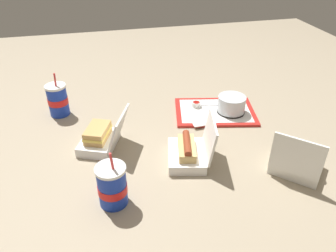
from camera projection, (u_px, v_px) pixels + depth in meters
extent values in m
plane|color=gray|center=(166.00, 136.00, 1.39)|extent=(3.20, 3.20, 0.00)
cube|color=red|center=(215.00, 112.00, 1.56)|extent=(0.42, 0.33, 0.01)
cube|color=white|center=(215.00, 110.00, 1.55)|extent=(0.36, 0.28, 0.00)
cylinder|color=black|center=(231.00, 111.00, 1.54)|extent=(0.13, 0.13, 0.01)
cylinder|color=#BC7084|center=(231.00, 106.00, 1.52)|extent=(0.10, 0.10, 0.05)
cylinder|color=silver|center=(232.00, 104.00, 1.52)|extent=(0.13, 0.13, 0.07)
cylinder|color=white|center=(196.00, 104.00, 1.58)|extent=(0.04, 0.04, 0.02)
cylinder|color=#9E140F|center=(196.00, 103.00, 1.57)|extent=(0.03, 0.03, 0.01)
cube|color=white|center=(201.00, 120.00, 1.48)|extent=(0.10, 0.10, 0.00)
cube|color=white|center=(210.00, 105.00, 1.59)|extent=(0.11, 0.03, 0.00)
cube|color=white|center=(296.00, 166.00, 1.20)|extent=(0.22, 0.22, 0.04)
cube|color=white|center=(297.00, 157.00, 1.09)|extent=(0.13, 0.13, 0.14)
cube|color=tan|center=(299.00, 158.00, 1.18)|extent=(0.14, 0.14, 0.03)
cylinder|color=brown|center=(300.00, 153.00, 1.16)|extent=(0.11, 0.11, 0.03)
cylinder|color=yellow|center=(301.00, 151.00, 1.16)|extent=(0.08, 0.08, 0.01)
cube|color=white|center=(99.00, 142.00, 1.32)|extent=(0.19, 0.21, 0.04)
cube|color=white|center=(119.00, 127.00, 1.27)|extent=(0.11, 0.18, 0.12)
cube|color=tan|center=(98.00, 136.00, 1.31)|extent=(0.12, 0.14, 0.02)
cube|color=#E5C651|center=(98.00, 133.00, 1.30)|extent=(0.12, 0.15, 0.01)
cube|color=tan|center=(97.00, 129.00, 1.29)|extent=(0.12, 0.14, 0.02)
cube|color=white|center=(186.00, 156.00, 1.25)|extent=(0.18, 0.21, 0.04)
cube|color=white|center=(210.00, 137.00, 1.20)|extent=(0.07, 0.19, 0.14)
cube|color=#DBB770|center=(187.00, 148.00, 1.23)|extent=(0.09, 0.16, 0.03)
cylinder|color=brown|center=(187.00, 143.00, 1.21)|extent=(0.06, 0.14, 0.03)
cylinder|color=yellow|center=(187.00, 141.00, 1.21)|extent=(0.03, 0.12, 0.01)
cylinder|color=#1938B7|center=(112.00, 187.00, 1.04)|extent=(0.09, 0.09, 0.14)
cylinder|color=red|center=(113.00, 188.00, 1.04)|extent=(0.09, 0.09, 0.03)
cylinder|color=white|center=(110.00, 169.00, 1.00)|extent=(0.10, 0.10, 0.01)
cylinder|color=red|center=(112.00, 161.00, 0.97)|extent=(0.01, 0.01, 0.06)
cylinder|color=#1938B7|center=(58.00, 101.00, 1.51)|extent=(0.09, 0.09, 0.14)
cylinder|color=red|center=(58.00, 100.00, 1.51)|extent=(0.09, 0.09, 0.03)
cylinder|color=white|center=(55.00, 86.00, 1.47)|extent=(0.09, 0.09, 0.01)
cylinder|color=red|center=(55.00, 80.00, 1.45)|extent=(0.01, 0.01, 0.06)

